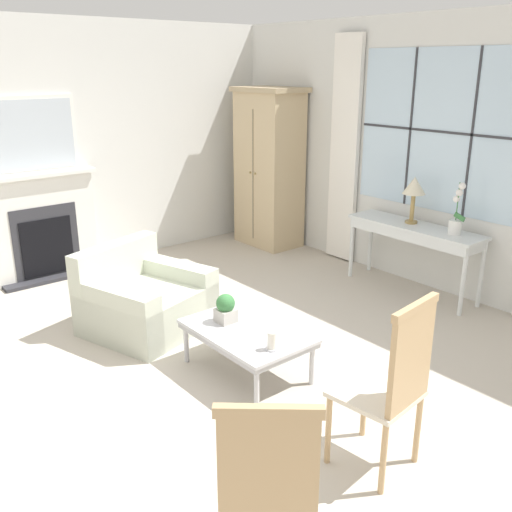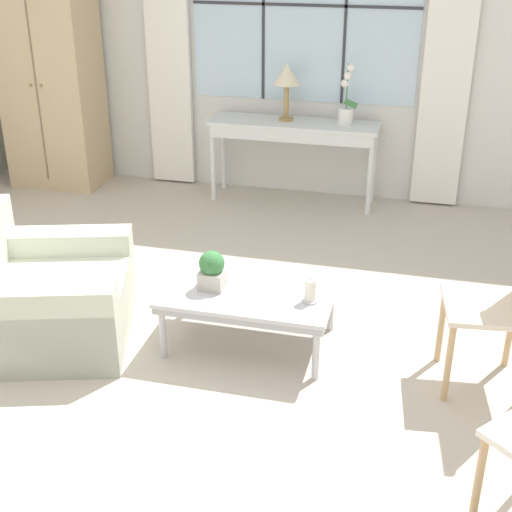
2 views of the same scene
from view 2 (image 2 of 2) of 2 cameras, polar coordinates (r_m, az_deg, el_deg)
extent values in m
plane|color=#BCB2A3|center=(4.14, -4.53, -8.84)|extent=(14.00, 14.00, 0.00)
cube|color=silver|center=(6.43, 3.89, 17.14)|extent=(7.20, 0.06, 2.80)
cube|color=silver|center=(6.36, 3.90, 19.40)|extent=(1.96, 0.01, 1.61)
cube|color=#2D2D33|center=(6.43, 0.60, 19.52)|extent=(0.02, 0.02, 1.61)
cube|color=#2D2D33|center=(6.30, 7.23, 19.21)|extent=(0.02, 0.02, 1.61)
cube|color=#2D2D33|center=(6.36, 3.89, 19.40)|extent=(1.96, 0.02, 0.02)
cube|color=white|center=(6.69, -7.07, 16.72)|extent=(0.40, 0.06, 2.62)
cube|color=white|center=(6.26, 15.21, 15.45)|extent=(0.40, 0.06, 2.62)
cube|color=tan|center=(6.96, -16.06, 13.43)|extent=(0.82, 0.53, 1.97)
cube|color=#74644C|center=(6.74, -17.14, 12.57)|extent=(0.01, 0.01, 1.66)
sphere|color=#997F4C|center=(6.75, -17.59, 12.88)|extent=(0.03, 0.03, 0.03)
sphere|color=#997F4C|center=(6.70, -16.84, 12.89)|extent=(0.03, 0.03, 0.03)
cube|color=silver|center=(6.29, 3.06, 10.54)|extent=(1.47, 0.41, 0.03)
cube|color=silver|center=(6.30, 3.05, 9.97)|extent=(1.41, 0.39, 0.10)
cylinder|color=silver|center=(6.40, -3.47, 7.43)|extent=(0.04, 0.04, 0.69)
cylinder|color=silver|center=(6.15, 9.10, 6.36)|extent=(0.04, 0.04, 0.69)
cylinder|color=silver|center=(6.70, -2.64, 8.27)|extent=(0.04, 0.04, 0.69)
cylinder|color=silver|center=(6.46, 9.40, 7.28)|extent=(0.04, 0.04, 0.69)
cylinder|color=#9E7F47|center=(6.33, 2.42, 10.90)|extent=(0.13, 0.13, 0.02)
cylinder|color=#9E7F47|center=(6.29, 2.45, 12.28)|extent=(0.04, 0.04, 0.29)
cone|color=beige|center=(6.24, 2.49, 14.36)|extent=(0.24, 0.24, 0.18)
cylinder|color=white|center=(6.21, 7.18, 11.01)|extent=(0.12, 0.12, 0.14)
cylinder|color=#38753D|center=(6.15, 7.31, 13.33)|extent=(0.01, 0.01, 0.37)
cube|color=#38753D|center=(6.18, 7.59, 11.98)|extent=(0.12, 0.02, 0.08)
sphere|color=white|center=(6.16, 7.13, 13.53)|extent=(0.07, 0.07, 0.07)
sphere|color=white|center=(6.14, 7.37, 14.13)|extent=(0.07, 0.07, 0.07)
sphere|color=white|center=(6.13, 7.62, 14.73)|extent=(0.07, 0.07, 0.07)
cube|color=beige|center=(4.49, -16.00, -3.96)|extent=(1.15, 1.18, 0.39)
cube|color=beige|center=(4.79, -15.19, -1.00)|extent=(0.93, 0.46, 0.53)
cube|color=beige|center=(4.14, -17.17, -5.70)|extent=(0.93, 0.46, 0.53)
cube|color=beige|center=(3.95, 17.99, -3.87)|extent=(0.49, 0.49, 0.03)
cylinder|color=tan|center=(3.88, 15.15, -8.29)|extent=(0.04, 0.04, 0.46)
cylinder|color=tan|center=(4.20, 14.60, -5.42)|extent=(0.04, 0.04, 0.46)
cylinder|color=tan|center=(4.27, 19.68, -5.63)|extent=(0.04, 0.04, 0.46)
cylinder|color=tan|center=(3.22, 17.38, -16.73)|extent=(0.04, 0.04, 0.45)
cube|color=#BCBCC1|center=(4.16, -0.53, -2.78)|extent=(0.99, 0.64, 0.03)
cube|color=#A0A0A4|center=(4.18, -0.53, -3.17)|extent=(0.97, 0.63, 0.04)
cylinder|color=#BCBCC1|center=(4.16, -7.47, -6.01)|extent=(0.04, 0.04, 0.35)
cylinder|color=#BCBCC1|center=(3.95, 4.82, -7.70)|extent=(0.04, 0.04, 0.35)
cylinder|color=#BCBCC1|center=(4.59, -5.07, -2.61)|extent=(0.04, 0.04, 0.35)
cylinder|color=#BCBCC1|center=(4.41, 6.01, -3.95)|extent=(0.04, 0.04, 0.35)
cube|color=#BCB7AD|center=(4.15, -3.54, -1.88)|extent=(0.14, 0.14, 0.11)
sphere|color=#38753D|center=(4.10, -3.58, -0.59)|extent=(0.15, 0.15, 0.15)
cylinder|color=silver|center=(4.03, 4.33, -3.57)|extent=(0.09, 0.09, 0.01)
cylinder|color=silver|center=(4.00, 4.37, -2.70)|extent=(0.07, 0.07, 0.13)
cylinder|color=black|center=(3.97, 4.40, -1.82)|extent=(0.00, 0.00, 0.01)
camera|label=1|loc=(2.42, 78.64, 4.62)|focal=40.00mm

